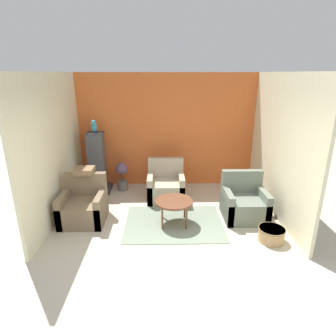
# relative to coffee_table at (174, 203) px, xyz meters

# --- Properties ---
(ground_plane) EXTENTS (20.00, 20.00, 0.00)m
(ground_plane) POSITION_rel_coffee_table_xyz_m (-0.10, -1.14, -0.44)
(ground_plane) COLOR beige
(ground_plane) RESTS_ON ground
(wall_back_accent) EXTENTS (4.44, 0.06, 2.78)m
(wall_back_accent) POSITION_rel_coffee_table_xyz_m (-0.10, 2.11, 0.95)
(wall_back_accent) COLOR orange
(wall_back_accent) RESTS_ON ground_plane
(wall_left) EXTENTS (0.06, 3.22, 2.78)m
(wall_left) POSITION_rel_coffee_table_xyz_m (-2.29, 0.47, 0.95)
(wall_left) COLOR beige
(wall_left) RESTS_ON ground_plane
(wall_right) EXTENTS (0.06, 3.22, 2.78)m
(wall_right) POSITION_rel_coffee_table_xyz_m (2.09, 0.47, 0.95)
(wall_right) COLOR beige
(wall_right) RESTS_ON ground_plane
(area_rug) EXTENTS (1.86, 1.42, 0.01)m
(area_rug) POSITION_rel_coffee_table_xyz_m (0.00, 0.00, -0.43)
(area_rug) COLOR gray
(area_rug) RESTS_ON ground_plane
(coffee_table) EXTENTS (0.71, 0.71, 0.49)m
(coffee_table) POSITION_rel_coffee_table_xyz_m (0.00, 0.00, 0.00)
(coffee_table) COLOR brown
(coffee_table) RESTS_ON ground_plane
(armchair_left) EXTENTS (0.82, 0.79, 0.89)m
(armchair_left) POSITION_rel_coffee_table_xyz_m (-1.75, 0.16, -0.15)
(armchair_left) COLOR #7A664C
(armchair_left) RESTS_ON ground_plane
(armchair_right) EXTENTS (0.82, 0.79, 0.89)m
(armchair_right) POSITION_rel_coffee_table_xyz_m (1.41, 0.25, -0.15)
(armchair_right) COLOR slate
(armchair_right) RESTS_ON ground_plane
(armchair_middle) EXTENTS (0.82, 0.79, 0.89)m
(armchair_middle) POSITION_rel_coffee_table_xyz_m (-0.14, 1.16, -0.15)
(armchair_middle) COLOR tan
(armchair_middle) RESTS_ON ground_plane
(birdcage) EXTENTS (0.59, 0.59, 1.46)m
(birdcage) POSITION_rel_coffee_table_xyz_m (-1.78, 1.65, 0.23)
(birdcage) COLOR #353539
(birdcage) RESTS_ON ground_plane
(parrot) EXTENTS (0.14, 0.24, 0.29)m
(parrot) POSITION_rel_coffee_table_xyz_m (-1.78, 1.65, 1.15)
(parrot) COLOR teal
(parrot) RESTS_ON birdcage
(potted_plant) EXTENTS (0.31, 0.28, 0.69)m
(potted_plant) POSITION_rel_coffee_table_xyz_m (-1.21, 1.70, -0.05)
(potted_plant) COLOR #66605B
(potted_plant) RESTS_ON ground_plane
(wicker_basket) EXTENTS (0.45, 0.45, 0.24)m
(wicker_basket) POSITION_rel_coffee_table_xyz_m (1.65, -0.63, -0.31)
(wicker_basket) COLOR tan
(wicker_basket) RESTS_ON ground_plane
(throw_pillow) EXTENTS (0.36, 0.36, 0.10)m
(throw_pillow) POSITION_rel_coffee_table_xyz_m (-1.75, 0.44, 0.50)
(throw_pillow) COLOR #846647
(throw_pillow) RESTS_ON armchair_left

